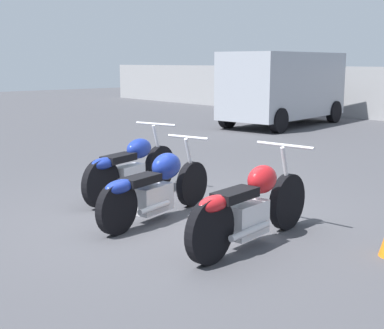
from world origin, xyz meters
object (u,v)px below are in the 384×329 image
parked_van (284,85)px  traffic_cone_near (238,201)px  motorcycle_slot_1 (156,187)px  motorcycle_slot_2 (250,207)px  motorcycle_slot_0 (131,168)px

parked_van → traffic_cone_near: 10.34m
motorcycle_slot_1 → motorcycle_slot_2: (1.44, 0.16, 0.01)m
motorcycle_slot_1 → parked_van: bearing=106.5°
parked_van → motorcycle_slot_0: bearing=-72.2°
motorcycle_slot_1 → motorcycle_slot_2: motorcycle_slot_2 is taller
traffic_cone_near → motorcycle_slot_2: bearing=-39.2°
motorcycle_slot_2 → traffic_cone_near: motorcycle_slot_2 is taller
motorcycle_slot_2 → traffic_cone_near: size_ratio=5.14×
motorcycle_slot_1 → parked_van: parked_van is taller
motorcycle_slot_0 → traffic_cone_near: (1.70, 0.47, -0.23)m
parked_van → traffic_cone_near: (6.10, -8.29, -1.03)m
motorcycle_slot_1 → parked_van: (-5.51, 9.15, 0.81)m
traffic_cone_near → motorcycle_slot_1: bearing=-124.1°
motorcycle_slot_1 → traffic_cone_near: (0.58, 0.86, -0.22)m
traffic_cone_near → motorcycle_slot_0: bearing=-164.5°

